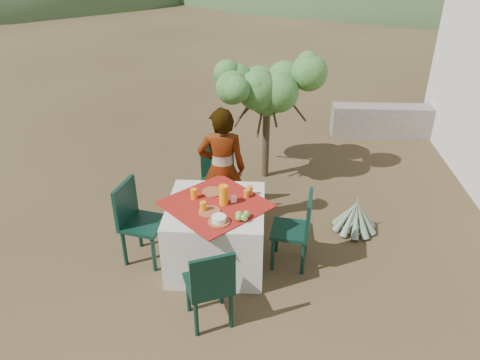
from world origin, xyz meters
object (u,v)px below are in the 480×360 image
person (222,170)px  juice_pitcher (224,195)px  agave (355,217)px  chair_far (217,178)px  chair_near (210,285)px  shrub_tree (271,93)px  chair_left (137,218)px  table (216,233)px  chair_right (298,227)px

person → juice_pitcher: size_ratio=7.16×
person → agave: size_ratio=2.68×
chair_far → agave: 1.77m
chair_near → juice_pitcher: (0.05, 0.94, 0.38)m
agave → juice_pitcher: 1.82m
shrub_tree → juice_pitcher: (-0.48, -2.08, -0.40)m
chair_near → agave: 2.29m
chair_far → chair_near: bearing=-88.6°
person → agave: 1.73m
chair_left → table: bearing=-78.5°
table → shrub_tree: bearing=74.8°
chair_left → person: bearing=-38.1°
chair_far → chair_left: bearing=-131.1°
person → juice_pitcher: person is taller
chair_near → juice_pitcher: size_ratio=4.05×
chair_far → chair_left: (-0.78, -0.98, 0.02)m
juice_pitcher → agave: bearing=24.1°
chair_near → chair_right: chair_near is taller
chair_right → juice_pitcher: size_ratio=4.03×
agave → chair_left: bearing=-165.2°
person → juice_pitcher: bearing=92.2°
chair_right → person: size_ratio=0.56×
table → shrub_tree: shrub_tree is taller
table → agave: (1.63, 0.69, -0.18)m
chair_far → chair_right: bearing=-48.2°
chair_far → juice_pitcher: juice_pitcher is taller
table → agave: size_ratio=2.24×
chair_near → person: 1.69m
table → chair_far: chair_far is taller
chair_near → chair_right: (0.84, 0.95, -0.00)m
chair_near → agave: bearing=-155.7°
chair_near → chair_right: 1.27m
chair_far → shrub_tree: shrub_tree is taller
table → person: bearing=89.8°
chair_near → table: bearing=-108.9°
chair_right → agave: chair_right is taller
table → chair_left: size_ratio=1.38×
table → chair_right: chair_right is taller
table → chair_right: bearing=1.1°
chair_far → agave: size_ratio=1.57×
chair_near → chair_right: bearing=-152.7°
chair_right → chair_left: bearing=-82.2°
chair_left → shrub_tree: (1.44, 2.05, 0.75)m
chair_near → shrub_tree: (0.53, 3.02, 0.79)m
chair_right → person: (-0.87, 0.71, 0.29)m
chair_near → person: bearing=-110.1°
agave → chair_far: bearing=169.6°
table → chair_far: bearing=95.0°
juice_pitcher → shrub_tree: bearing=77.0°
chair_far → person: 0.40m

